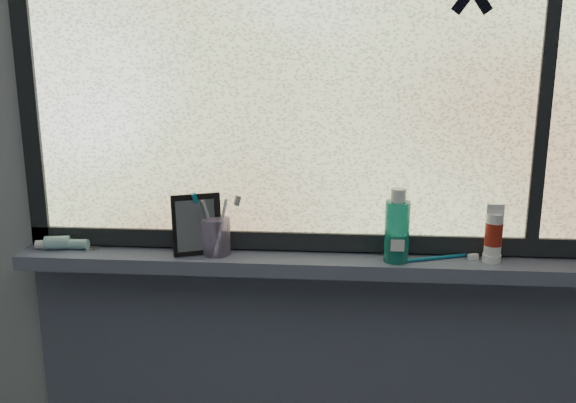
# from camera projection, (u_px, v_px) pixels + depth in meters

# --- Properties ---
(wall_back) EXTENTS (3.00, 0.01, 2.50)m
(wall_back) POSITION_uv_depth(u_px,v_px,m) (311.00, 169.00, 1.77)
(wall_back) COLOR #9EA3A8
(wall_back) RESTS_ON ground
(windowsill) EXTENTS (1.62, 0.14, 0.04)m
(windowsill) POSITION_uv_depth(u_px,v_px,m) (309.00, 263.00, 1.76)
(windowsill) COLOR #53576E
(windowsill) RESTS_ON wall_back
(window_pane) EXTENTS (1.50, 0.01, 1.00)m
(window_pane) POSITION_uv_depth(u_px,v_px,m) (312.00, 66.00, 1.68)
(window_pane) COLOR silver
(window_pane) RESTS_ON wall_back
(frame_bottom) EXTENTS (1.60, 0.03, 0.05)m
(frame_bottom) POSITION_uv_depth(u_px,v_px,m) (310.00, 241.00, 1.79)
(frame_bottom) COLOR black
(frame_bottom) RESTS_ON windowsill
(frame_left) EXTENTS (0.05, 0.03, 1.10)m
(frame_left) POSITION_uv_depth(u_px,v_px,m) (26.00, 65.00, 1.74)
(frame_left) COLOR black
(frame_left) RESTS_ON wall_back
(frame_mullion) EXTENTS (0.03, 0.03, 1.00)m
(frame_mullion) POSITION_uv_depth(u_px,v_px,m) (547.00, 66.00, 1.63)
(frame_mullion) COLOR black
(frame_mullion) RESTS_ON wall_back
(vanity_mirror) EXTENTS (0.15, 0.11, 0.17)m
(vanity_mirror) POSITION_uv_depth(u_px,v_px,m) (197.00, 224.00, 1.76)
(vanity_mirror) COLOR black
(vanity_mirror) RESTS_ON windowsill
(toothpaste_tube) EXTENTS (0.22, 0.07, 0.04)m
(toothpaste_tube) POSITION_uv_depth(u_px,v_px,m) (65.00, 243.00, 1.81)
(toothpaste_tube) COLOR silver
(toothpaste_tube) RESTS_ON windowsill
(toothbrush_cup) EXTENTS (0.10, 0.10, 0.10)m
(toothbrush_cup) POSITION_uv_depth(u_px,v_px,m) (216.00, 236.00, 1.76)
(toothbrush_cup) COLOR #C6A9DF
(toothbrush_cup) RESTS_ON windowsill
(toothbrush_lying) EXTENTS (0.21, 0.10, 0.01)m
(toothbrush_lying) POSITION_uv_depth(u_px,v_px,m) (436.00, 257.00, 1.73)
(toothbrush_lying) COLOR #0E627E
(toothbrush_lying) RESTS_ON windowsill
(mouthwash_bottle) EXTENTS (0.08, 0.08, 0.16)m
(mouthwash_bottle) POSITION_uv_depth(u_px,v_px,m) (397.00, 225.00, 1.69)
(mouthwash_bottle) COLOR #1C917D
(mouthwash_bottle) RESTS_ON windowsill
(cream_tube) EXTENTS (0.05, 0.05, 0.11)m
(cream_tube) POSITION_uv_depth(u_px,v_px,m) (494.00, 231.00, 1.69)
(cream_tube) COLOR silver
(cream_tube) RESTS_ON windowsill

